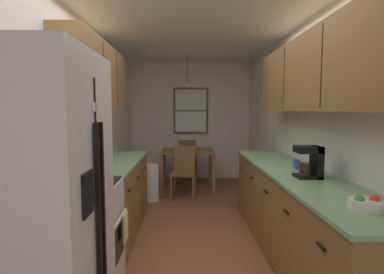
# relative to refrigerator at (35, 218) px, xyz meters

# --- Properties ---
(ground_plane) EXTENTS (12.00, 12.00, 0.00)m
(ground_plane) POSITION_rel_refrigerator_xyz_m (0.96, 2.23, -0.91)
(ground_plane) COLOR brown
(wall_left) EXTENTS (0.10, 9.00, 2.55)m
(wall_left) POSITION_rel_refrigerator_xyz_m (-0.39, 2.23, 0.36)
(wall_left) COLOR silver
(wall_left) RESTS_ON ground
(wall_right) EXTENTS (0.10, 9.00, 2.55)m
(wall_right) POSITION_rel_refrigerator_xyz_m (2.31, 2.23, 0.36)
(wall_right) COLOR silver
(wall_right) RESTS_ON ground
(wall_back) EXTENTS (4.40, 0.10, 2.55)m
(wall_back) POSITION_rel_refrigerator_xyz_m (0.96, 4.88, 0.36)
(wall_back) COLOR silver
(wall_back) RESTS_ON ground
(ceiling_slab) EXTENTS (4.40, 9.00, 0.08)m
(ceiling_slab) POSITION_rel_refrigerator_xyz_m (0.96, 2.23, 1.68)
(ceiling_slab) COLOR white
(refrigerator) EXTENTS (0.72, 0.76, 1.83)m
(refrigerator) POSITION_rel_refrigerator_xyz_m (0.00, 0.00, 0.00)
(refrigerator) COLOR white
(refrigerator) RESTS_ON ground
(stove_range) EXTENTS (0.66, 0.64, 1.10)m
(stove_range) POSITION_rel_refrigerator_xyz_m (-0.04, 0.72, -0.44)
(stove_range) COLOR white
(stove_range) RESTS_ON ground
(microwave_over_range) EXTENTS (0.39, 0.57, 0.31)m
(microwave_over_range) POSITION_rel_refrigerator_xyz_m (-0.15, 0.72, 0.74)
(microwave_over_range) COLOR silver
(counter_left) EXTENTS (0.64, 1.77, 0.90)m
(counter_left) POSITION_rel_refrigerator_xyz_m (-0.04, 1.92, -0.46)
(counter_left) COLOR brown
(counter_left) RESTS_ON ground
(upper_cabinets_left) EXTENTS (0.33, 1.85, 0.74)m
(upper_cabinets_left) POSITION_rel_refrigerator_xyz_m (-0.18, 1.87, 0.98)
(upper_cabinets_left) COLOR brown
(counter_right) EXTENTS (0.64, 3.03, 0.90)m
(counter_right) POSITION_rel_refrigerator_xyz_m (1.95, 1.27, -0.46)
(counter_right) COLOR brown
(counter_right) RESTS_ON ground
(upper_cabinets_right) EXTENTS (0.33, 2.71, 0.73)m
(upper_cabinets_right) POSITION_rel_refrigerator_xyz_m (2.10, 1.22, 0.95)
(upper_cabinets_right) COLOR brown
(dining_table) EXTENTS (0.99, 0.75, 0.75)m
(dining_table) POSITION_rel_refrigerator_xyz_m (0.89, 3.95, -0.28)
(dining_table) COLOR brown
(dining_table) RESTS_ON ground
(dining_chair_near) EXTENTS (0.44, 0.44, 0.90)m
(dining_chair_near) POSITION_rel_refrigerator_xyz_m (0.82, 3.37, -0.41)
(dining_chair_near) COLOR brown
(dining_chair_near) RESTS_ON ground
(dining_chair_far) EXTENTS (0.43, 0.43, 0.90)m
(dining_chair_far) POSITION_rel_refrigerator_xyz_m (0.87, 4.53, -0.41)
(dining_chair_far) COLOR brown
(dining_chair_far) RESTS_ON ground
(pendant_light) EXTENTS (0.30, 0.30, 0.61)m
(pendant_light) POSITION_rel_refrigerator_xyz_m (0.89, 3.95, 1.08)
(pendant_light) COLOR black
(back_window) EXTENTS (0.75, 0.05, 0.99)m
(back_window) POSITION_rel_refrigerator_xyz_m (0.97, 4.81, 0.59)
(back_window) COLOR brown
(trash_bin) EXTENTS (0.30, 0.30, 0.60)m
(trash_bin) POSITION_rel_refrigerator_xyz_m (0.26, 3.24, -0.61)
(trash_bin) COLOR white
(trash_bin) RESTS_ON ground
(storage_canister) EXTENTS (0.11, 0.11, 0.18)m
(storage_canister) POSITION_rel_refrigerator_xyz_m (-0.04, 1.24, 0.08)
(storage_canister) COLOR #D84C19
(storage_canister) RESTS_ON counter_left
(dish_towel) EXTENTS (0.02, 0.16, 0.24)m
(dish_towel) POSITION_rel_refrigerator_xyz_m (0.32, 0.88, -0.41)
(dish_towel) COLOR beige
(coffee_maker) EXTENTS (0.22, 0.18, 0.29)m
(coffee_maker) POSITION_rel_refrigerator_xyz_m (1.98, 0.99, 0.14)
(coffee_maker) COLOR black
(coffee_maker) RESTS_ON counter_right
(mug_by_coffeemaker) EXTENTS (0.11, 0.07, 0.10)m
(mug_by_coffeemaker) POSITION_rel_refrigerator_xyz_m (2.00, 1.38, 0.04)
(mug_by_coffeemaker) COLOR #335999
(mug_by_coffeemaker) RESTS_ON counter_right
(fruit_bowl) EXTENTS (0.21, 0.21, 0.09)m
(fruit_bowl) POSITION_rel_refrigerator_xyz_m (1.95, 0.13, 0.02)
(fruit_bowl) COLOR silver
(fruit_bowl) RESTS_ON counter_right
(table_serving_bowl) EXTENTS (0.18, 0.18, 0.06)m
(table_serving_bowl) POSITION_rel_refrigerator_xyz_m (0.92, 3.92, -0.13)
(table_serving_bowl) COLOR silver
(table_serving_bowl) RESTS_ON dining_table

